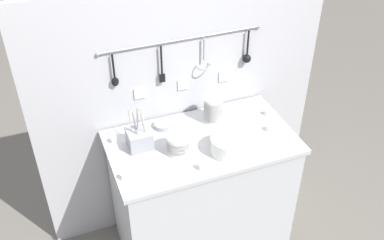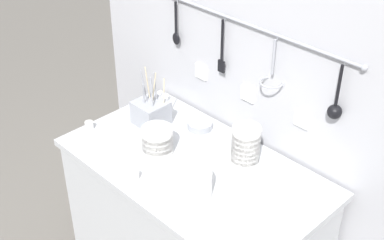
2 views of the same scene
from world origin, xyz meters
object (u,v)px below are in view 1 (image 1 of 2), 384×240
object	(u,v)px
cup_edge_near	(123,176)
steel_mixing_bowl	(163,125)
cup_back_right	(268,112)
plate_stack	(229,145)
bowl_stack_nested_right	(178,144)
cup_back_left	(113,140)
bowl_stack_tall_left	(213,110)
cutlery_caddy	(139,139)
cup_front_right	(201,167)
cup_centre	(213,137)
cup_edge_far	(269,128)

from	to	relation	value
cup_edge_near	steel_mixing_bowl	bearing A→B (deg)	46.71
cup_edge_near	cup_back_right	bearing A→B (deg)	13.64
plate_stack	bowl_stack_nested_right	bearing A→B (deg)	159.42
cup_back_left	bowl_stack_tall_left	bearing A→B (deg)	-1.34
cup_back_right	cutlery_caddy	bearing A→B (deg)	-179.33
cup_front_right	cup_back_right	xyz separation A→B (m)	(0.60, 0.33, 0.00)
bowl_stack_tall_left	cutlery_caddy	xyz separation A→B (m)	(-0.51, -0.08, -0.03)
bowl_stack_nested_right	bowl_stack_tall_left	bearing A→B (deg)	34.01
steel_mixing_bowl	cup_front_right	distance (m)	0.46
cup_front_right	cup_centre	bearing A→B (deg)	52.63
bowl_stack_tall_left	bowl_stack_nested_right	size ratio (longest dim) A/B	1.32
cup_back_right	cup_back_left	bearing A→B (deg)	175.29
bowl_stack_nested_right	cup_centre	world-z (taller)	bowl_stack_nested_right
cutlery_caddy	cup_front_right	bearing A→B (deg)	-50.19
cup_edge_far	plate_stack	bearing A→B (deg)	-164.01
bowl_stack_tall_left	cup_front_right	xyz separation A→B (m)	(-0.24, -0.40, -0.07)
steel_mixing_bowl	cup_front_right	size ratio (longest dim) A/B	2.96
cup_front_right	cup_centre	distance (m)	0.28
cutlery_caddy	cup_edge_far	size ratio (longest dim) A/B	7.02
cup_back_left	cutlery_caddy	bearing A→B (deg)	-33.93
cup_edge_far	cup_centre	distance (m)	0.36
cup_back_left	cup_edge_far	size ratio (longest dim) A/B	1.00
bowl_stack_nested_right	cup_back_right	xyz separation A→B (m)	(0.67, 0.14, -0.04)
cup_front_right	cup_edge_far	bearing A→B (deg)	18.46
bowl_stack_nested_right	cutlery_caddy	size ratio (longest dim) A/B	0.49
bowl_stack_tall_left	bowl_stack_nested_right	bearing A→B (deg)	-145.99
bowl_stack_tall_left	steel_mixing_bowl	bearing A→B (deg)	170.52
cup_front_right	bowl_stack_nested_right	bearing A→B (deg)	110.76
cup_front_right	cup_edge_far	world-z (taller)	same
cup_centre	bowl_stack_tall_left	bearing A→B (deg)	67.60
steel_mixing_bowl	bowl_stack_tall_left	bearing A→B (deg)	-9.48
bowl_stack_nested_right	cup_back_right	world-z (taller)	bowl_stack_nested_right
cutlery_caddy	cup_edge_near	distance (m)	0.29
cup_edge_far	bowl_stack_nested_right	bearing A→B (deg)	179.02
cup_back_left	cup_edge_near	distance (m)	0.33
bowl_stack_nested_right	plate_stack	xyz separation A→B (m)	(0.27, -0.10, -0.01)
bowl_stack_tall_left	bowl_stack_nested_right	world-z (taller)	bowl_stack_tall_left
bowl_stack_nested_right	cup_back_left	xyz separation A→B (m)	(-0.33, 0.22, -0.04)
bowl_stack_nested_right	cutlery_caddy	world-z (taller)	cutlery_caddy
cup_front_right	cup_back_left	bearing A→B (deg)	134.45
cup_back_left	cup_front_right	size ratio (longest dim) A/B	1.00
cup_back_right	cup_edge_far	bearing A→B (deg)	-115.13
plate_stack	cup_edge_far	size ratio (longest dim) A/B	5.39
cutlery_caddy	bowl_stack_tall_left	bearing A→B (deg)	8.74
cup_back_left	cup_centre	size ratio (longest dim) A/B	1.00
bowl_stack_tall_left	cup_centre	size ratio (longest dim) A/B	4.55
cup_front_right	cup_edge_far	size ratio (longest dim) A/B	1.00
cup_back_left	cup_edge_far	world-z (taller)	same
steel_mixing_bowl	cup_edge_far	size ratio (longest dim) A/B	2.96
cup_back_right	steel_mixing_bowl	bearing A→B (deg)	169.89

